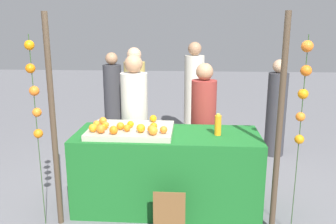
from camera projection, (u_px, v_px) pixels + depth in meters
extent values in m
plane|color=slate|center=(167.00, 206.00, 3.99)|extent=(24.00, 24.00, 0.00)
cube|color=#196023|center=(167.00, 171.00, 3.88)|extent=(1.98, 0.76, 0.85)
cube|color=#B2AD99|center=(131.00, 130.00, 3.79)|extent=(0.89, 0.64, 0.06)
sphere|color=orange|center=(103.00, 121.00, 3.90)|extent=(0.08, 0.08, 0.08)
sphere|color=orange|center=(93.00, 128.00, 3.62)|extent=(0.09, 0.09, 0.09)
sphere|color=orange|center=(153.00, 131.00, 3.52)|extent=(0.09, 0.09, 0.09)
sphere|color=orange|center=(127.00, 128.00, 3.64)|extent=(0.07, 0.07, 0.07)
sphere|color=orange|center=(154.00, 126.00, 3.71)|extent=(0.08, 0.08, 0.08)
sphere|color=orange|center=(141.00, 128.00, 3.60)|extent=(0.09, 0.09, 0.09)
sphere|color=orange|center=(97.00, 124.00, 3.79)|extent=(0.07, 0.07, 0.07)
sphere|color=orange|center=(101.00, 129.00, 3.58)|extent=(0.09, 0.09, 0.09)
sphere|color=orange|center=(131.00, 124.00, 3.78)|extent=(0.07, 0.07, 0.07)
sphere|color=orange|center=(106.00, 125.00, 3.75)|extent=(0.07, 0.07, 0.07)
sphere|color=orange|center=(120.00, 126.00, 3.70)|extent=(0.08, 0.08, 0.08)
sphere|color=orange|center=(164.00, 130.00, 3.57)|extent=(0.08, 0.08, 0.08)
sphere|color=orange|center=(104.00, 127.00, 3.69)|extent=(0.07, 0.07, 0.07)
sphere|color=orange|center=(114.00, 130.00, 3.54)|extent=(0.09, 0.09, 0.09)
sphere|color=orange|center=(151.00, 129.00, 3.60)|extent=(0.08, 0.08, 0.08)
sphere|color=orange|center=(153.00, 119.00, 4.00)|extent=(0.08, 0.08, 0.08)
cylinder|color=orange|center=(218.00, 125.00, 3.70)|extent=(0.07, 0.07, 0.21)
cylinder|color=yellow|center=(218.00, 115.00, 3.68)|extent=(0.04, 0.04, 0.02)
cube|color=brown|center=(169.00, 215.00, 3.35)|extent=(0.31, 0.01, 0.47)
cube|color=black|center=(169.00, 214.00, 3.37)|extent=(0.28, 0.02, 0.45)
cylinder|color=beige|center=(135.00, 129.00, 4.44)|extent=(0.33, 0.33, 1.42)
sphere|color=#A87A59|center=(133.00, 64.00, 4.25)|extent=(0.22, 0.22, 0.22)
cylinder|color=maroon|center=(203.00, 133.00, 4.42)|extent=(0.31, 0.31, 1.33)
sphere|color=#A87A59|center=(205.00, 72.00, 4.24)|extent=(0.21, 0.21, 0.21)
cylinder|color=tan|center=(135.00, 107.00, 5.63)|extent=(0.33, 0.33, 1.43)
sphere|color=tan|center=(134.00, 55.00, 5.43)|extent=(0.22, 0.22, 0.22)
cylinder|color=#333338|center=(276.00, 115.00, 5.42)|extent=(0.30, 0.30, 1.29)
sphere|color=tan|center=(280.00, 66.00, 5.24)|extent=(0.20, 0.20, 0.20)
cylinder|color=beige|center=(194.00, 98.00, 6.19)|extent=(0.34, 0.34, 1.48)
sphere|color=#A87A59|center=(195.00, 49.00, 5.99)|extent=(0.23, 0.23, 0.23)
cylinder|color=#333338|center=(113.00, 103.00, 6.11)|extent=(0.31, 0.31, 1.33)
sphere|color=#A87A59|center=(112.00, 59.00, 5.92)|extent=(0.21, 0.21, 0.21)
cylinder|color=#473828|center=(53.00, 124.00, 3.40)|extent=(0.06, 0.06, 2.10)
cylinder|color=#473828|center=(279.00, 129.00, 3.25)|extent=(0.06, 0.06, 2.10)
cylinder|color=#2D4C23|center=(38.00, 135.00, 3.40)|extent=(0.01, 0.01, 1.90)
sphere|color=orange|center=(29.00, 45.00, 3.20)|extent=(0.09, 0.09, 0.09)
sphere|color=orange|center=(30.00, 68.00, 3.24)|extent=(0.09, 0.09, 0.09)
sphere|color=orange|center=(34.00, 91.00, 3.29)|extent=(0.09, 0.09, 0.09)
sphere|color=orange|center=(37.00, 112.00, 3.35)|extent=(0.09, 0.09, 0.09)
sphere|color=orange|center=(38.00, 134.00, 3.40)|extent=(0.09, 0.09, 0.09)
cylinder|color=#2D4C23|center=(299.00, 140.00, 3.24)|extent=(0.01, 0.01, 1.90)
sphere|color=orange|center=(307.00, 46.00, 3.03)|extent=(0.10, 0.10, 0.10)
sphere|color=orange|center=(306.00, 71.00, 3.08)|extent=(0.10, 0.10, 0.10)
sphere|color=orange|center=(303.00, 94.00, 3.14)|extent=(0.09, 0.09, 0.09)
sphere|color=orange|center=(300.00, 117.00, 3.19)|extent=(0.09, 0.09, 0.09)
sphere|color=orange|center=(299.00, 139.00, 3.23)|extent=(0.09, 0.09, 0.09)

